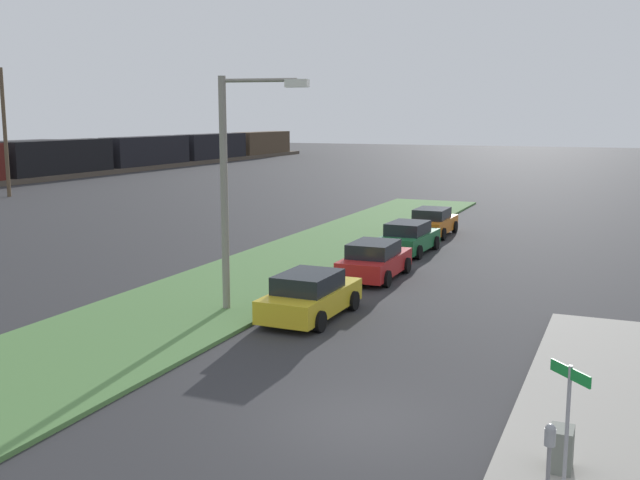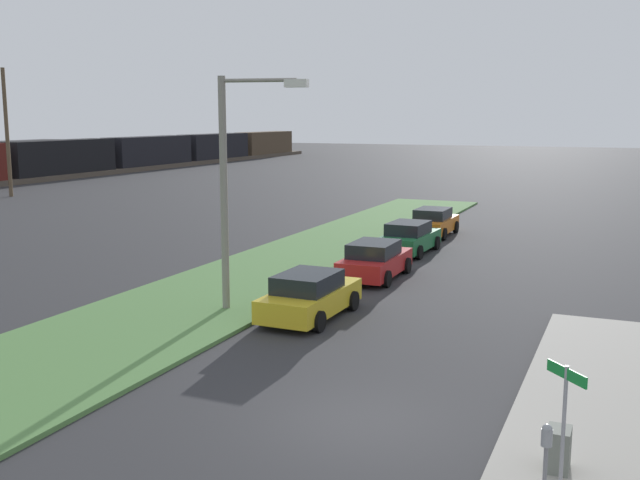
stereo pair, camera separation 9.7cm
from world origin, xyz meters
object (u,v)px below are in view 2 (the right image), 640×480
Objects in this scene: parked_car_orange at (433,222)px; utility_box at (558,453)px; freight_train at (2,164)px; distant_utility_pole at (7,133)px; street_sign at (564,423)px; streetlight at (234,177)px; parked_car_green at (409,238)px; parked_car_red at (375,260)px; parking_meter at (546,446)px; parked_car_yellow at (310,296)px.

parked_car_orange reaches higher than utility_box.
parked_car_orange is at bearing -107.08° from freight_train.
freight_train is 12.56× the size of distant_utility_pole.
streetlight is at bearing 49.70° from street_sign.
streetlight reaches higher than utility_box.
parked_car_orange is 46.73m from freight_train.
freight_train is at bearing 68.92° from parked_car_green.
utility_box is at bearing -160.86° from parked_car_orange.
parked_car_red is 17.85m from street_sign.
freight_train is at bearing 53.02° from parking_meter.
distant_utility_pole is at bearing 64.20° from parked_car_red.
parking_meter is at bearing -161.82° from parked_car_orange.
distant_utility_pole is (31.23, 44.52, 4.55)m from utility_box.
street_sign is (-9.48, -8.39, 0.99)m from parked_car_yellow.
utility_box is at bearing -5.24° from parking_meter.
freight_train reaches higher than parked_car_red.
parked_car_red is at bearing 28.04° from street_sign.
freight_train is at bearing 48.83° from distant_utility_pole.
street_sign is at bearing -130.30° from streetlight.
streetlight reaches higher than parked_car_yellow.
parking_meter is 14.08m from streetlight.
parked_car_red is 5.79m from parked_car_green.
street_sign reaches higher than parked_car_yellow.
streetlight reaches higher than parking_meter.
utility_box is at bearing 6.04° from street_sign.
parked_car_red reaches higher than parking_meter.
parked_car_orange is 1.65× the size of street_sign.
distant_utility_pole is (23.42, 36.30, 4.28)m from parked_car_yellow.
parking_meter is at bearing -156.11° from parked_car_green.
parked_car_yellow is at bearing -124.62° from freight_train.
freight_train is 12.24m from distant_utility_pole.
parked_car_green is at bearing -177.20° from parked_car_orange.
street_sign is (-15.73, -8.38, 0.99)m from parked_car_red.
freight_train reaches higher than parked_car_green.
parked_car_red is (6.25, -0.01, 0.00)m from parked_car_yellow.
freight_train is (24.96, 45.23, 1.16)m from parked_car_red.
streetlight is (9.21, 10.86, 2.68)m from street_sign.
street_sign is 0.35× the size of streetlight.
parked_car_yellow is at bearing -122.82° from distant_utility_pole.
freight_train is at bearing 72.92° from parked_car_orange.
parked_car_yellow and parked_car_green have the same top height.
parked_car_green is 21.59m from utility_box.
parked_car_red is 3.05× the size of parking_meter.
parked_car_orange reaches higher than parking_meter.
parked_car_yellow is 0.58× the size of streetlight.
freight_train is 16.75× the size of streetlight.
parked_car_green is at bearing 21.98° from street_sign.
parked_car_yellow is 6.25m from parked_car_red.
parked_car_orange is 18.24m from streetlight.
parked_car_orange is at bearing -6.13° from streetlight.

